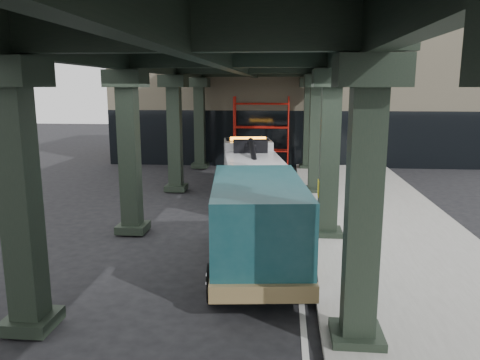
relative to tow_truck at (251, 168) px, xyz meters
The scene contains 8 objects.
ground 7.51m from the tow_truck, 89.40° to the right, with size 90.00×90.00×0.00m, color black.
sidewalk 7.17m from the tow_truck, 49.76° to the right, with size 5.00×40.00×0.15m, color gray.
lane_stripe 5.82m from the tow_truck, 71.81° to the right, with size 0.12×38.00×0.01m, color silver.
viaduct 6.90m from the tow_truck, 93.42° to the right, with size 7.40×32.00×6.40m.
building 13.07m from the tow_truck, 80.63° to the left, with size 22.00×10.00×8.00m, color #C6B793.
scaffolding 7.29m from the tow_truck, 89.39° to the left, with size 3.08×0.88×4.00m.
tow_truck is the anchor object (origin of this frame).
towed_van 8.01m from the tow_truck, 84.86° to the right, with size 2.82×5.94×2.33m.
Camera 1 is at (1.26, -11.70, 4.50)m, focal length 35.00 mm.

